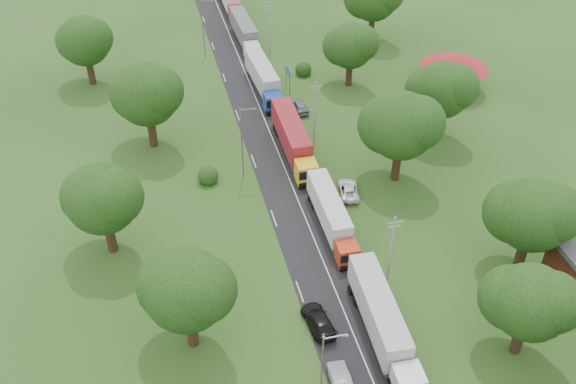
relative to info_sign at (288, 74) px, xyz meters
name	(u,v)px	position (x,y,z in m)	size (l,w,h in m)	color
ground	(317,247)	(-5.20, -35.00, -3.00)	(260.00, 260.00, 0.00)	#224517
road	(277,149)	(-5.20, -15.00, -3.00)	(8.00, 200.00, 0.04)	black
info_sign	(288,74)	(0.00, 0.00, 0.00)	(0.12, 3.10, 4.10)	slate
pole_1	(391,250)	(0.30, -42.00, 1.68)	(1.60, 0.24, 9.00)	gray
pole_2	(315,111)	(0.30, -14.00, 1.68)	(1.60, 0.24, 9.00)	gray
pole_3	(270,27)	(0.30, 14.00, 1.68)	(1.60, 0.24, 9.00)	gray
lamp_0	(324,372)	(-10.55, -55.00, 2.55)	(2.03, 0.22, 10.00)	slate
lamp_1	(243,140)	(-10.55, -20.00, 2.55)	(2.03, 0.22, 10.00)	slate
lamp_2	(204,26)	(-10.55, 15.00, 2.55)	(2.03, 0.22, 10.00)	slate
tree_2	(530,301)	(8.79, -52.86, 3.59)	(8.00, 8.00, 10.10)	#382616
tree_3	(532,214)	(14.79, -42.84, 4.22)	(8.80, 8.80, 11.07)	#382616
tree_4	(401,125)	(7.79, -24.83, 4.85)	(9.60, 9.60, 12.05)	#382616
tree_5	(441,89)	(16.79, -16.84, 4.22)	(8.80, 8.80, 11.07)	#382616
tree_6	(351,45)	(9.79, 0.14, 3.59)	(8.00, 8.00, 10.10)	#382616
tree_10	(186,289)	(-20.21, -44.84, 4.22)	(8.80, 8.80, 11.07)	#382616
tree_11	(102,198)	(-27.21, -29.84, 4.22)	(8.80, 8.80, 11.07)	#382616
tree_12	(146,94)	(-21.21, -9.83, 4.85)	(9.60, 9.60, 12.05)	#382616
tree_13	(84,40)	(-29.21, 10.16, 4.22)	(8.80, 8.80, 11.07)	#382616
house_cream	(454,67)	(24.80, -5.00, 0.64)	(10.08, 10.08, 5.80)	beige
truck_0	(382,321)	(-2.80, -48.43, -0.77)	(3.17, 15.19, 4.20)	silver
truck_1	(331,215)	(-2.87, -32.27, -0.98)	(2.51, 13.77, 3.81)	#B13114
truck_2	(293,138)	(-3.32, -16.36, -0.70)	(2.83, 15.69, 4.35)	gold
truck_3	(263,78)	(-3.55, 1.27, -0.80)	(3.10, 15.03, 4.16)	navy
truck_4	(245,32)	(-3.15, 18.74, -0.82)	(2.87, 14.89, 4.12)	silver
car_lane_mid	(341,382)	(-8.20, -53.00, -2.23)	(1.63, 4.67, 1.54)	#ABADB4
car_lane_rear	(318,321)	(-8.20, -45.77, -2.25)	(2.12, 5.20, 1.51)	black
car_verge_near	(348,190)	(1.09, -26.63, -2.32)	(2.25, 4.89, 1.36)	white
car_verge_far	(299,106)	(0.30, -5.86, -2.21)	(1.86, 4.63, 1.58)	slate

